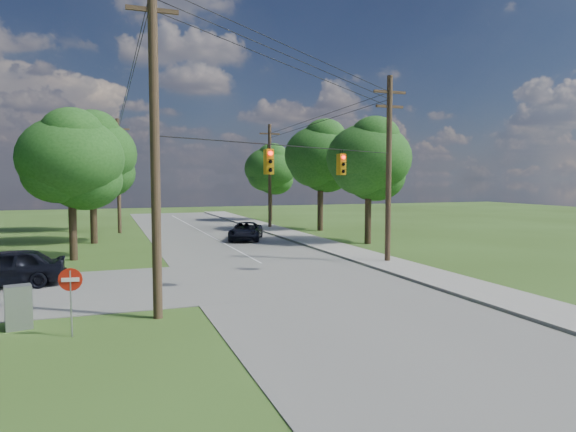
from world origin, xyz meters
name	(u,v)px	position (x,y,z in m)	size (l,w,h in m)	color
ground	(288,309)	(0.00, 0.00, 0.00)	(140.00, 140.00, 0.00)	#334E1A
main_road	(292,280)	(2.00, 5.00, 0.01)	(10.00, 100.00, 0.03)	gray
sidewalk_east	(414,270)	(8.70, 5.00, 0.06)	(2.60, 100.00, 0.12)	#A09C95
pole_sw	(155,135)	(-4.60, 0.40, 6.23)	(2.00, 0.32, 12.00)	#4C3627
pole_ne	(389,166)	(8.90, 8.00, 5.47)	(2.00, 0.32, 10.50)	#4C3627
pole_north_e	(270,175)	(8.90, 30.00, 5.13)	(2.00, 0.32, 10.00)	#4C3627
pole_north_w	(119,175)	(-5.00, 30.00, 5.13)	(2.00, 0.32, 10.00)	#4C3627
power_lines	(245,102)	(1.50, 11.54, 9.15)	(13.93, 29.62, 4.93)	black
traffic_signals	(308,163)	(2.55, 4.43, 5.50)	(4.91, 3.27, 1.05)	#CA8B0B
tree_w_near	(71,159)	(-8.00, 15.00, 5.92)	(6.00, 6.00, 8.40)	#473323
tree_w_mid	(92,154)	(-7.00, 23.00, 6.58)	(6.40, 6.40, 9.22)	#473323
tree_w_far	(71,162)	(-9.00, 33.00, 6.25)	(6.00, 6.00, 8.73)	#473323
tree_e_near	(369,158)	(12.00, 16.00, 6.25)	(6.20, 6.20, 8.81)	#473323
tree_e_mid	(321,155)	(12.50, 26.00, 6.91)	(6.60, 6.60, 9.64)	#473323
tree_e_far	(270,169)	(11.50, 38.00, 5.92)	(5.80, 5.80, 8.32)	#473323
car_cross_dark	(5,268)	(-10.39, 7.72, 0.87)	(1.98, 4.93, 1.68)	black
car_main_north	(246,231)	(4.06, 21.00, 0.72)	(2.28, 4.95, 1.38)	black
control_cabinet	(18,307)	(-8.89, 0.60, 0.70)	(0.77, 0.56, 1.39)	#95989A
do_not_enter_sign	(71,286)	(-7.25, -0.89, 1.55)	(0.70, 0.15, 2.10)	#95989A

